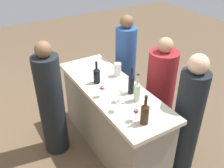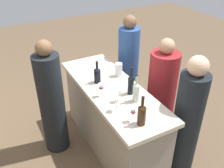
% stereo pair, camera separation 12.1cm
% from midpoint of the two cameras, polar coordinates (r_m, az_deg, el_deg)
% --- Properties ---
extents(ground_plane, '(12.00, 12.00, 0.00)m').
position_cam_midpoint_polar(ground_plane, '(3.63, -0.98, -13.44)').
color(ground_plane, brown).
extents(bar_counter, '(1.84, 0.65, 0.94)m').
position_cam_midpoint_polar(bar_counter, '(3.31, -1.06, -7.63)').
color(bar_counter, gray).
rests_on(bar_counter, ground).
extents(wine_bottle_leftmost_amber_brown, '(0.08, 0.08, 0.32)m').
position_cam_midpoint_polar(wine_bottle_leftmost_amber_brown, '(2.45, 6.01, -6.55)').
color(wine_bottle_leftmost_amber_brown, '#331E0F').
rests_on(wine_bottle_leftmost_amber_brown, bar_counter).
extents(wine_bottle_second_left_clear_pale, '(0.07, 0.07, 0.34)m').
position_cam_midpoint_polar(wine_bottle_second_left_clear_pale, '(2.75, 4.43, -1.55)').
color(wine_bottle_second_left_clear_pale, '#B7C6B2').
rests_on(wine_bottle_second_left_clear_pale, bar_counter).
extents(wine_bottle_center_near_black, '(0.07, 0.07, 0.34)m').
position_cam_midpoint_polar(wine_bottle_center_near_black, '(2.88, 3.16, 0.13)').
color(wine_bottle_center_near_black, black).
rests_on(wine_bottle_center_near_black, bar_counter).
extents(wine_bottle_second_right_near_black, '(0.08, 0.08, 0.29)m').
position_cam_midpoint_polar(wine_bottle_second_right_near_black, '(3.10, -4.58, 2.05)').
color(wine_bottle_second_right_near_black, black).
rests_on(wine_bottle_second_right_near_black, bar_counter).
extents(wine_glass_near_left, '(0.07, 0.07, 0.16)m').
position_cam_midpoint_polar(wine_glass_near_left, '(2.75, 0.75, -2.01)').
color(wine_glass_near_left, white).
rests_on(wine_glass_near_left, bar_counter).
extents(wine_glass_near_center, '(0.06, 0.06, 0.16)m').
position_cam_midpoint_polar(wine_glass_near_center, '(2.48, 4.05, -6.21)').
color(wine_glass_near_center, white).
rests_on(wine_glass_near_center, bar_counter).
extents(wine_glass_near_right, '(0.07, 0.07, 0.16)m').
position_cam_midpoint_polar(wine_glass_near_right, '(2.60, 0.19, -3.98)').
color(wine_glass_near_right, white).
rests_on(wine_glass_near_right, bar_counter).
extents(wine_glass_far_left, '(0.07, 0.07, 0.16)m').
position_cam_midpoint_polar(wine_glass_far_left, '(2.83, -3.48, -0.86)').
color(wine_glass_far_left, white).
rests_on(wine_glass_far_left, bar_counter).
extents(water_pitcher, '(0.09, 0.09, 0.18)m').
position_cam_midpoint_polar(water_pitcher, '(3.25, 0.21, 3.27)').
color(water_pitcher, silver).
rests_on(water_pitcher, bar_counter).
extents(person_left_guest, '(0.35, 0.35, 1.56)m').
position_cam_midpoint_polar(person_left_guest, '(3.94, 2.16, 3.65)').
color(person_left_guest, '#284C8C').
rests_on(person_left_guest, ground).
extents(person_center_guest, '(0.34, 0.34, 1.52)m').
position_cam_midpoint_polar(person_center_guest, '(3.03, 15.59, -7.59)').
color(person_center_guest, black).
rests_on(person_center_guest, ground).
extents(person_right_guest, '(0.45, 0.45, 1.46)m').
position_cam_midpoint_polar(person_right_guest, '(3.49, 9.77, -2.01)').
color(person_right_guest, maroon).
rests_on(person_right_guest, ground).
extents(person_server_behind, '(0.38, 0.38, 1.55)m').
position_cam_midpoint_polar(person_server_behind, '(3.23, -14.57, -4.45)').
color(person_server_behind, black).
rests_on(person_server_behind, ground).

